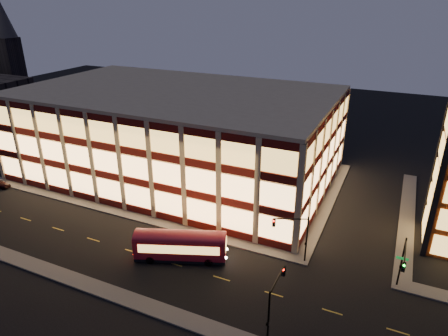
% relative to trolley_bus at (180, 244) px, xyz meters
% --- Properties ---
extents(ground, '(200.00, 200.00, 0.00)m').
position_rel_trolley_bus_xyz_m(ground, '(-10.11, 4.70, -1.99)').
color(ground, black).
rests_on(ground, ground).
extents(sidewalk_office_south, '(54.00, 2.00, 0.15)m').
position_rel_trolley_bus_xyz_m(sidewalk_office_south, '(-13.11, 5.70, -1.91)').
color(sidewalk_office_south, '#514F4C').
rests_on(sidewalk_office_south, ground).
extents(sidewalk_office_east, '(2.00, 30.00, 0.15)m').
position_rel_trolley_bus_xyz_m(sidewalk_office_east, '(12.89, 21.70, -1.91)').
color(sidewalk_office_east, '#514F4C').
rests_on(sidewalk_office_east, ground).
extents(sidewalk_tower_west, '(2.00, 30.00, 0.15)m').
position_rel_trolley_bus_xyz_m(sidewalk_tower_west, '(23.89, 21.70, -1.91)').
color(sidewalk_tower_west, '#514F4C').
rests_on(sidewalk_tower_west, ground).
extents(sidewalk_near, '(100.00, 2.00, 0.15)m').
position_rel_trolley_bus_xyz_m(sidewalk_near, '(-10.11, -8.30, -1.91)').
color(sidewalk_near, '#514F4C').
rests_on(sidewalk_near, ground).
extents(office_building, '(50.45, 30.45, 14.50)m').
position_rel_trolley_bus_xyz_m(office_building, '(-13.02, 21.61, 5.26)').
color(office_building, tan).
rests_on(office_building, ground).
extents(church_tower, '(5.00, 5.00, 18.00)m').
position_rel_trolley_bus_xyz_m(church_tower, '(-80.11, 44.70, 7.01)').
color(church_tower, '#2D2621').
rests_on(church_tower, ground).
extents(church_spire, '(6.00, 6.00, 10.00)m').
position_rel_trolley_bus_xyz_m(church_spire, '(-80.11, 44.70, 21.01)').
color(church_spire, '#4C473F').
rests_on(church_spire, church_tower).
extents(traffic_signal_far, '(3.79, 1.87, 6.00)m').
position_rel_trolley_bus_xyz_m(traffic_signal_far, '(12.10, 4.93, 2.12)').
color(traffic_signal_far, black).
rests_on(traffic_signal_far, ground).
extents(traffic_signal_right, '(1.20, 4.37, 6.00)m').
position_rel_trolley_bus_xyz_m(traffic_signal_right, '(23.39, 4.07, 2.11)').
color(traffic_signal_right, black).
rests_on(traffic_signal_right, ground).
extents(traffic_signal_near, '(0.32, 4.45, 6.00)m').
position_rel_trolley_bus_xyz_m(traffic_signal_near, '(13.39, -6.33, 2.14)').
color(traffic_signal_near, black).
rests_on(traffic_signal_near, ground).
extents(trolley_bus, '(10.83, 6.30, 3.59)m').
position_rel_trolley_bus_xyz_m(trolley_bus, '(0.00, 0.00, 0.00)').
color(trolley_bus, maroon).
rests_on(trolley_bus, ground).
extents(parked_car_0, '(3.41, 1.53, 1.14)m').
position_rel_trolley_bus_xyz_m(parked_car_0, '(-36.11, 4.23, -1.42)').
color(parked_car_0, black).
rests_on(parked_car_0, ground).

